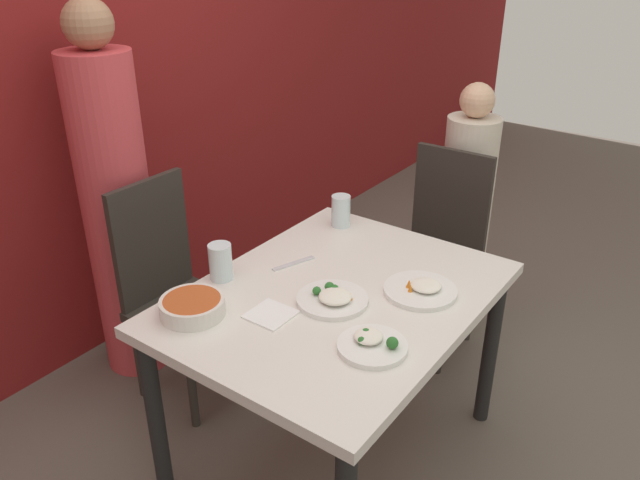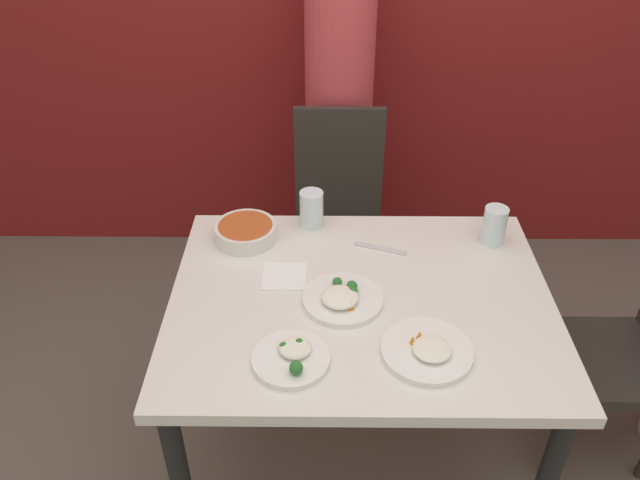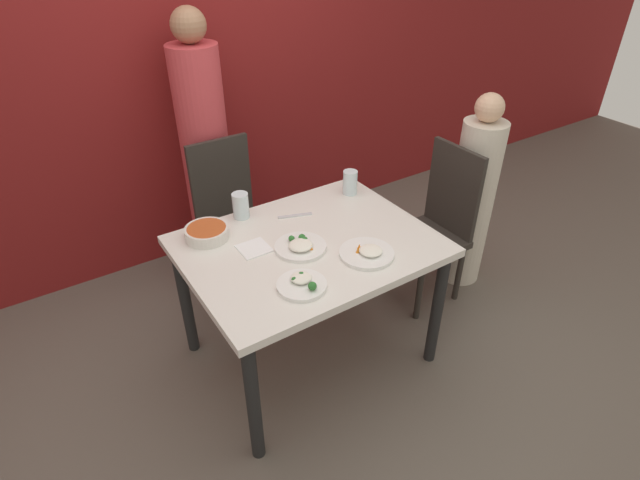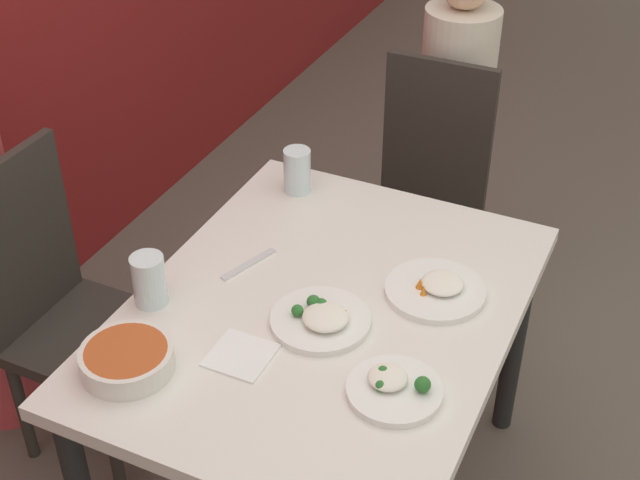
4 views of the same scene
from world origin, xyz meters
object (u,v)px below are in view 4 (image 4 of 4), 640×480
object	(u,v)px
plate_rice_adult	(436,289)
bowl_curry	(127,359)
chair_child_spot	(423,198)
glass_water_tall	(297,171)
person_child	(451,142)
chair_adult_spot	(64,306)

from	to	relation	value
plate_rice_adult	bowl_curry	bearing A→B (deg)	135.70
chair_child_spot	bowl_curry	xyz separation A→B (m)	(-1.32, 0.25, 0.27)
chair_child_spot	glass_water_tall	bearing A→B (deg)	-116.99
chair_child_spot	bowl_curry	distance (m)	1.37
plate_rice_adult	glass_water_tall	world-z (taller)	glass_water_tall
chair_child_spot	person_child	distance (m)	0.30
chair_child_spot	plate_rice_adult	size ratio (longest dim) A/B	3.79
bowl_curry	glass_water_tall	xyz separation A→B (m)	(0.85, -0.01, 0.04)
chair_adult_spot	bowl_curry	bearing A→B (deg)	-123.90
chair_child_spot	bowl_curry	size ratio (longest dim) A/B	4.53
bowl_curry	person_child	bearing A→B (deg)	-8.85
plate_rice_adult	glass_water_tall	xyz separation A→B (m)	(0.29, 0.53, 0.05)
chair_child_spot	bowl_curry	bearing A→B (deg)	-100.76
chair_adult_spot	bowl_curry	size ratio (longest dim) A/B	4.53
chair_adult_spot	glass_water_tall	world-z (taller)	chair_adult_spot
chair_adult_spot	glass_water_tall	xyz separation A→B (m)	(0.52, -0.50, 0.31)
person_child	bowl_curry	size ratio (longest dim) A/B	5.82
chair_child_spot	person_child	size ratio (longest dim) A/B	0.78
chair_child_spot	chair_adult_spot	bearing A→B (deg)	-127.01
chair_adult_spot	bowl_curry	distance (m)	0.65
glass_water_tall	person_child	bearing A→B (deg)	-17.49
plate_rice_adult	glass_water_tall	size ratio (longest dim) A/B	1.90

